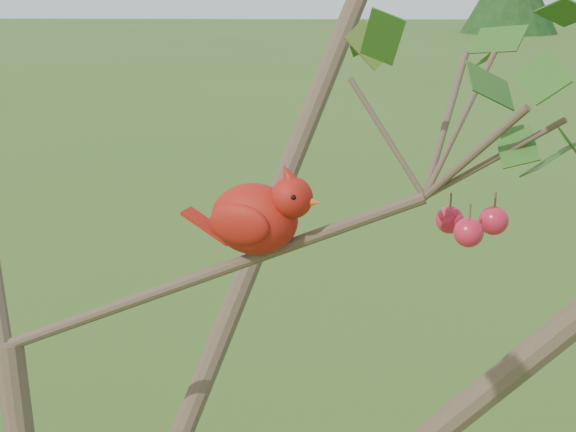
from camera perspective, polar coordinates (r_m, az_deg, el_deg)
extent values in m
sphere|color=red|center=(1.16, 11.42, -0.26)|extent=(0.04, 0.04, 0.04)
sphere|color=red|center=(1.09, 12.72, -1.15)|extent=(0.04, 0.04, 0.04)
sphere|color=red|center=(1.12, 14.42, -0.32)|extent=(0.04, 0.04, 0.04)
ellipsoid|color=#A91A0E|center=(1.10, -2.41, -0.20)|extent=(0.15, 0.13, 0.10)
sphere|color=#A91A0E|center=(1.07, 0.27, 1.31)|extent=(0.07, 0.07, 0.06)
cone|color=#A91A0E|center=(1.06, 0.03, 2.82)|extent=(0.05, 0.04, 0.04)
cone|color=#D85914|center=(1.06, 1.71, 1.00)|extent=(0.03, 0.03, 0.02)
ellipsoid|color=black|center=(1.06, 1.22, 1.01)|extent=(0.03, 0.03, 0.03)
cube|color=#A91A0E|center=(1.14, -5.68, -0.71)|extent=(0.08, 0.05, 0.04)
ellipsoid|color=#A91A0E|center=(1.14, -1.83, 0.50)|extent=(0.09, 0.06, 0.06)
ellipsoid|color=#A91A0E|center=(1.07, -3.49, -0.60)|extent=(0.09, 0.06, 0.06)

